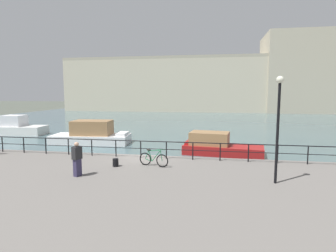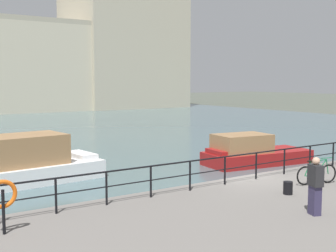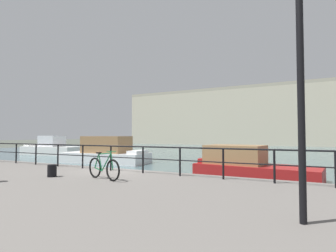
{
  "view_description": "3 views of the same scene",
  "coord_description": "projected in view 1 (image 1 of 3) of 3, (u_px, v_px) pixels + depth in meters",
  "views": [
    {
      "loc": [
        4.59,
        -17.38,
        4.8
      ],
      "look_at": [
        0.91,
        4.02,
        2.17
      ],
      "focal_mm": 29.88,
      "sensor_mm": 36.0,
      "label": 1
    },
    {
      "loc": [
        -12.62,
        -13.11,
        4.61
      ],
      "look_at": [
        -0.05,
        5.34,
        2.32
      ],
      "focal_mm": 47.81,
      "sensor_mm": 36.0,
      "label": 2
    },
    {
      "loc": [
        7.28,
        -9.57,
        2.23
      ],
      "look_at": [
        0.61,
        3.45,
        2.76
      ],
      "focal_mm": 27.76,
      "sensor_mm": 36.0,
      "label": 3
    }
  ],
  "objects": [
    {
      "name": "water_basin",
      "position": [
        189.0,
        120.0,
        47.9
      ],
      "size": [
        80.0,
        60.0,
        0.01
      ],
      "primitive_type": "cube",
      "color": "#476066",
      "rests_on": "ground_plane"
    },
    {
      "name": "harbor_building",
      "position": [
        228.0,
        83.0,
        70.73
      ],
      "size": [
        67.62,
        14.94,
        18.56
      ],
      "color": "#C1B79E",
      "rests_on": "ground_plane"
    },
    {
      "name": "quay_lamp_post",
      "position": [
        278.0,
        116.0,
        12.22
      ],
      "size": [
        0.32,
        0.32,
        4.77
      ],
      "color": "black",
      "rests_on": "quay_promenade"
    },
    {
      "name": "moored_white_yacht",
      "position": [
        92.0,
        135.0,
        26.22
      ],
      "size": [
        7.4,
        3.48,
        2.16
      ],
      "rotation": [
        0.0,
        0.0,
        0.09
      ],
      "color": "white",
      "rests_on": "water_basin"
    },
    {
      "name": "moored_blue_motorboat",
      "position": [
        218.0,
        146.0,
        21.69
      ],
      "size": [
        6.27,
        3.14,
        1.7
      ],
      "rotation": [
        0.0,
        0.0,
        3.01
      ],
      "color": "maroon",
      "rests_on": "water_basin"
    },
    {
      "name": "ground_plane",
      "position": [
        144.0,
        166.0,
        18.35
      ],
      "size": [
        240.0,
        240.0,
        0.0
      ],
      "primitive_type": "plane",
      "color": "#4C5147"
    },
    {
      "name": "parked_bicycle",
      "position": [
        154.0,
        159.0,
        15.42
      ],
      "size": [
        1.73,
        0.5,
        0.98
      ],
      "rotation": [
        0.0,
        0.0,
        -0.26
      ],
      "color": "black",
      "rests_on": "quay_promenade"
    },
    {
      "name": "mooring_bollard",
      "position": [
        116.0,
        163.0,
        15.39
      ],
      "size": [
        0.32,
        0.32,
        0.44
      ],
      "primitive_type": "cylinder",
      "color": "black",
      "rests_on": "quay_promenade"
    },
    {
      "name": "moored_red_daysailer",
      "position": [
        14.0,
        128.0,
        31.84
      ],
      "size": [
        7.21,
        3.18,
        2.2
      ],
      "rotation": [
        0.0,
        0.0,
        3.23
      ],
      "color": "white",
      "rests_on": "water_basin"
    },
    {
      "name": "quay_railing",
      "position": [
        153.0,
        146.0,
        17.31
      ],
      "size": [
        24.53,
        0.07,
        1.08
      ],
      "color": "black",
      "rests_on": "quay_promenade"
    },
    {
      "name": "quay_promenade",
      "position": [
        105.0,
        196.0,
        11.95
      ],
      "size": [
        56.0,
        13.0,
        0.73
      ],
      "primitive_type": "cube",
      "color": "slate",
      "rests_on": "ground_plane"
    },
    {
      "name": "standing_person",
      "position": [
        77.0,
        159.0,
        13.54
      ],
      "size": [
        0.41,
        0.51,
        1.69
      ],
      "rotation": [
        0.0,
        0.0,
        5.94
      ],
      "color": "#332D4C",
      "rests_on": "quay_promenade"
    }
  ]
}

